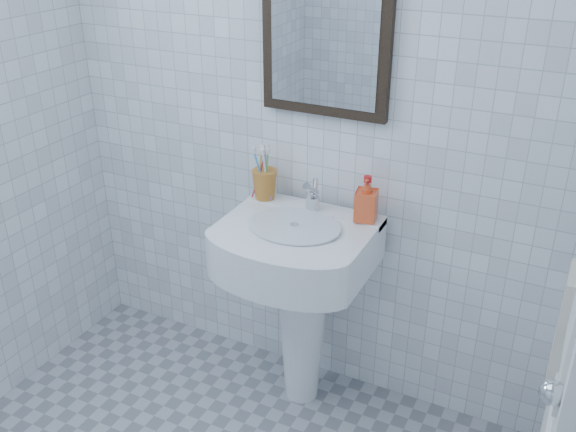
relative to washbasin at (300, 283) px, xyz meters
The scene contains 7 objects.
wall_back 0.70m from the washbasin, 109.12° to the left, with size 2.20×0.02×2.50m, color silver.
washbasin is the anchor object (origin of this frame).
faucet 0.35m from the washbasin, 90.00° to the left, with size 0.06×0.12×0.14m.
toothbrush_cup 0.42m from the washbasin, 151.84° to the left, with size 0.10×0.10×0.12m, color #BE7127, non-canonical shape.
soap_dispenser 0.45m from the washbasin, 27.63° to the left, with size 0.08×0.08×0.18m, color red.
wall_mirror 0.98m from the washbasin, 90.00° to the left, with size 0.50×0.04×0.62m.
hand_towel 1.04m from the washbasin, 16.29° to the right, with size 0.03×0.16×0.38m, color silver.
Camera 1 is at (1.00, -0.99, 1.99)m, focal length 40.00 mm.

